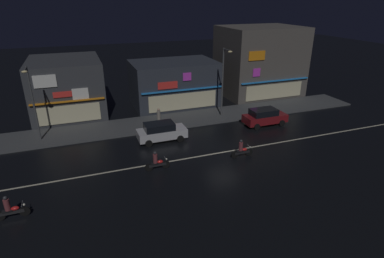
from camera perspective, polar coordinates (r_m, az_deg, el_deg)
The scene contains 15 objects.
ground_plane at distance 26.24m, azimuth 5.74°, elevation -4.19°, with size 140.00×140.00×0.00m, color black.
lane_divider_stripe at distance 26.24m, azimuth 5.74°, elevation -4.18°, with size 37.00×0.16×0.01m, color beige.
sidewalk_far at distance 33.07m, azimuth -0.35°, elevation 1.90°, with size 38.95×4.44×0.14m, color #424447.
storefront_left_block at distance 36.81m, azimuth -21.63°, elevation 7.13°, with size 7.18×8.99×5.86m.
storefront_center_block at distance 37.29m, azimuth -3.26°, elevation 8.24°, with size 9.62×6.68×5.06m.
storefront_right_block at distance 42.27m, azimuth 12.06°, elevation 11.92°, with size 9.67×7.92×8.53m.
streetlamp_west at distance 29.66m, azimuth -26.95°, elevation 5.00°, with size 0.44×1.64×6.54m.
streetlamp_mid at distance 32.53m, azimuth 5.74°, elevation 9.28°, with size 0.44×1.64×7.09m.
pedestrian_on_sidewalk at distance 30.96m, azimuth -6.02°, elevation 2.06°, with size 0.34×0.34×1.78m.
parked_car_near_kerb at distance 27.98m, azimuth -5.60°, elevation -0.45°, with size 4.30×1.98×1.67m.
parked_car_trailing at distance 32.15m, azimuth 12.98°, elevation 2.19°, with size 4.30×1.98×1.67m.
motorcycle_lead at distance 21.32m, azimuth -30.04°, elevation -12.42°, with size 1.90×0.60×1.52m.
motorcycle_following at distance 23.43m, azimuth -6.40°, elevation -5.97°, with size 1.90×0.60×1.52m.
motorcycle_opposite_lane at distance 25.39m, azimuth 8.97°, elevation -3.74°, with size 1.90×0.60×1.52m.
traffic_cone at distance 34.09m, azimuth 15.19°, elevation 2.09°, with size 0.36×0.36×0.55m, color orange.
Camera 1 is at (-10.52, -20.93, 11.82)m, focal length 29.50 mm.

